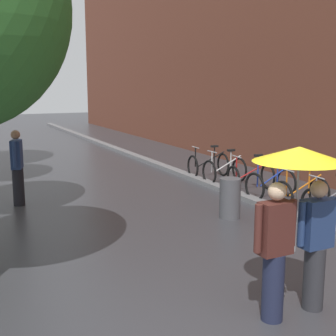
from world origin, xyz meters
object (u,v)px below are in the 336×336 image
object	(u,v)px
parked_bicycle_0	(332,202)
parked_bicycle_2	(271,184)
parked_bicycle_3	(251,177)
pedestrian_walking_midground	(17,167)
parked_bicycle_5	(208,165)
parked_bicycle_4	(225,170)
litter_bin	(230,198)
couple_under_umbrella	(297,206)
parked_bicycle_1	(301,193)

from	to	relation	value
parked_bicycle_0	parked_bicycle_2	distance (m)	1.97
parked_bicycle_0	parked_bicycle_3	bearing A→B (deg)	89.15
pedestrian_walking_midground	parked_bicycle_0	bearing A→B (deg)	-35.13
parked_bicycle_2	parked_bicycle_5	distance (m)	2.95
parked_bicycle_0	parked_bicycle_4	world-z (taller)	same
pedestrian_walking_midground	parked_bicycle_3	bearing A→B (deg)	-10.95
parked_bicycle_5	litter_bin	bearing A→B (deg)	-114.71
parked_bicycle_4	couple_under_umbrella	world-z (taller)	couple_under_umbrella
parked_bicycle_4	pedestrian_walking_midground	xyz separation A→B (m)	(-5.61, 0.02, 0.52)
litter_bin	parked_bicycle_4	bearing A→B (deg)	59.08
parked_bicycle_2	pedestrian_walking_midground	size ratio (longest dim) A/B	0.64
parked_bicycle_5	couple_under_umbrella	distance (m)	8.48
parked_bicycle_1	pedestrian_walking_midground	size ratio (longest dim) A/B	0.63
parked_bicycle_4	couple_under_umbrella	distance (m)	7.63
couple_under_umbrella	pedestrian_walking_midground	xyz separation A→B (m)	(-2.24, 6.80, -0.47)
parked_bicycle_1	couple_under_umbrella	distance (m)	5.10
parked_bicycle_3	parked_bicycle_5	xyz separation A→B (m)	(-0.10, 2.03, 0.00)
parked_bicycle_2	parked_bicycle_3	world-z (taller)	same
litter_bin	parked_bicycle_3	bearing A→B (deg)	44.82
parked_bicycle_0	pedestrian_walking_midground	bearing A→B (deg)	144.87
parked_bicycle_2	parked_bicycle_3	bearing A→B (deg)	85.70
parked_bicycle_0	parked_bicycle_5	xyz separation A→B (m)	(-0.05, 4.92, 0.00)
parked_bicycle_0	litter_bin	xyz separation A→B (m)	(-1.85, 1.01, 0.05)
parked_bicycle_0	parked_bicycle_3	size ratio (longest dim) A/B	0.98
parked_bicycle_4	litter_bin	distance (m)	3.46
parked_bicycle_1	pedestrian_walking_midground	distance (m)	6.47
parked_bicycle_4	pedestrian_walking_midground	size ratio (longest dim) A/B	0.62
parked_bicycle_0	parked_bicycle_2	bearing A→B (deg)	90.76
parked_bicycle_0	parked_bicycle_5	bearing A→B (deg)	90.62
parked_bicycle_4	couple_under_umbrella	xyz separation A→B (m)	(-3.37, -6.77, 0.99)
parked_bicycle_4	parked_bicycle_2	bearing A→B (deg)	-88.62
parked_bicycle_2	litter_bin	size ratio (longest dim) A/B	1.33
parked_bicycle_5	couple_under_umbrella	world-z (taller)	couple_under_umbrella
parked_bicycle_2	litter_bin	distance (m)	2.06
parked_bicycle_3	parked_bicycle_0	bearing A→B (deg)	-90.85
parked_bicycle_5	pedestrian_walking_midground	world-z (taller)	pedestrian_walking_midground
parked_bicycle_5	parked_bicycle_0	bearing A→B (deg)	-89.38
parked_bicycle_0	parked_bicycle_5	size ratio (longest dim) A/B	1.01
parked_bicycle_3	couple_under_umbrella	bearing A→B (deg)	-121.50
parked_bicycle_3	couple_under_umbrella	world-z (taller)	couple_under_umbrella
parked_bicycle_1	parked_bicycle_5	xyz separation A→B (m)	(-0.01, 4.04, 0.00)
parked_bicycle_5	litter_bin	size ratio (longest dim) A/B	1.32
parked_bicycle_3	parked_bicycle_4	size ratio (longest dim) A/B	1.06
parked_bicycle_5	parked_bicycle_2	bearing A→B (deg)	-89.48
parked_bicycle_2	couple_under_umbrella	xyz separation A→B (m)	(-3.42, -4.77, 0.99)
parked_bicycle_1	litter_bin	bearing A→B (deg)	175.81
parked_bicycle_3	parked_bicycle_5	distance (m)	2.03
parked_bicycle_3	litter_bin	size ratio (longest dim) A/B	1.36
parked_bicycle_2	parked_bicycle_4	world-z (taller)	same
parked_bicycle_2	litter_bin	xyz separation A→B (m)	(-1.83, -0.96, 0.05)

